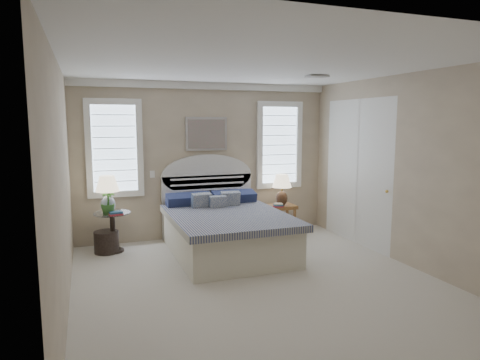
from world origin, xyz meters
name	(u,v)px	position (x,y,z in m)	size (l,w,h in m)	color
floor	(261,284)	(0.00, 0.00, 0.00)	(4.50, 5.00, 0.01)	beige
ceiling	(262,64)	(0.00, 0.00, 2.70)	(4.50, 5.00, 0.01)	white
wall_back	(206,161)	(0.00, 2.50, 1.35)	(4.50, 0.02, 2.70)	tan
wall_left	(62,188)	(-2.25, 0.00, 1.35)	(0.02, 5.00, 2.70)	tan
wall_right	(410,171)	(2.25, 0.00, 1.35)	(0.02, 5.00, 2.70)	tan
crown_molding	(206,86)	(0.00, 2.46, 2.64)	(4.50, 0.08, 0.12)	white
hvac_vent	(317,76)	(1.20, 0.80, 2.68)	(0.30, 0.20, 0.02)	#B2B2B2
switch_plate	(152,174)	(-0.95, 2.48, 1.15)	(0.08, 0.01, 0.12)	white
window_left	(114,148)	(-1.55, 2.48, 1.60)	(0.90, 0.06, 1.60)	#C9E4FF
window_right	(279,145)	(1.40, 2.48, 1.60)	(0.90, 0.06, 1.60)	#C9E4FF
painting	(207,134)	(0.00, 2.46, 1.82)	(0.74, 0.04, 0.58)	silver
closet_door	(357,172)	(2.23, 1.20, 1.20)	(0.02, 1.80, 2.40)	white
bed	(225,228)	(0.00, 1.46, 0.39)	(1.72, 2.28, 1.47)	silver
side_table_left	(113,228)	(-1.65, 2.05, 0.39)	(0.56, 0.56, 0.63)	black
nightstand_right	(281,213)	(1.30, 2.15, 0.39)	(0.50, 0.40, 0.53)	#9C5D33
floor_pot	(107,242)	(-1.75, 2.04, 0.17)	(0.38, 0.38, 0.34)	black
lamp_left	(107,190)	(-1.71, 2.02, 0.99)	(0.47, 0.47, 0.59)	white
lamp_right	(282,186)	(1.30, 2.13, 0.88)	(0.46, 0.46, 0.57)	black
potted_plant	(108,202)	(-1.71, 1.93, 0.82)	(0.21, 0.21, 0.38)	#437D32
books_left	(116,213)	(-1.61, 1.83, 0.66)	(0.23, 0.19, 0.06)	#A02831
books_right	(278,205)	(1.17, 2.00, 0.56)	(0.19, 0.15, 0.07)	#A02831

